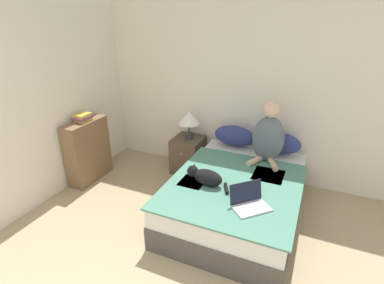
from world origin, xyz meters
TOP-DOWN VIEW (x-y plane):
  - wall_back at (0.00, 3.32)m, footprint 5.32×0.05m
  - wall_side at (-2.19, 1.65)m, footprint 0.05×4.29m
  - bed at (0.16, 2.27)m, footprint 1.40×1.95m
  - pillow_near at (-0.15, 3.10)m, footprint 0.56×0.25m
  - pillow_far at (0.46, 3.10)m, footprint 0.56×0.25m
  - person_sitting at (0.36, 2.81)m, footprint 0.39×0.38m
  - cat_tabby at (-0.14, 1.98)m, footprint 0.52×0.22m
  - laptop_open at (0.40, 1.76)m, footprint 0.42×0.42m
  - nightstand at (-0.82, 3.02)m, footprint 0.42×0.47m
  - table_lamp at (-0.81, 3.04)m, footprint 0.32×0.32m
  - bookshelf at (-2.01, 2.24)m, footprint 0.24×0.67m
  - book_stack_top at (-2.01, 2.24)m, footprint 0.17×0.24m

SIDE VIEW (x-z plane):
  - bed at x=0.16m, z-range 0.00..0.50m
  - nightstand at x=-0.82m, z-range 0.00..0.53m
  - bookshelf at x=-2.01m, z-range 0.00..0.88m
  - laptop_open at x=0.40m, z-range 0.45..0.67m
  - cat_tabby at x=-0.14m, z-range 0.50..0.70m
  - pillow_near at x=-0.15m, z-range 0.51..0.79m
  - pillow_far at x=0.46m, z-range 0.51..0.79m
  - table_lamp at x=-0.81m, z-range 0.62..1.04m
  - person_sitting at x=0.36m, z-range 0.45..1.23m
  - book_stack_top at x=-2.01m, z-range 0.88..0.98m
  - wall_back at x=0.00m, z-range 0.00..2.55m
  - wall_side at x=-2.19m, z-range 0.00..2.55m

